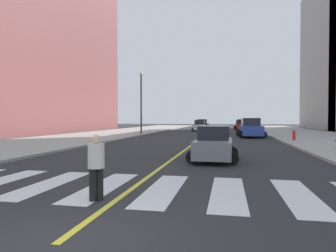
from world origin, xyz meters
TOP-DOWN VIEW (x-y plane):
  - ground_plane at (0.00, 0.00)m, footprint 220.00×220.00m
  - sidewalk_kerb_west at (-12.20, 20.00)m, footprint 10.00×120.00m
  - crosswalk_paint at (0.00, 4.00)m, footprint 13.50×4.00m
  - lane_divider_paint at (0.00, 40.00)m, footprint 0.16×80.00m
  - low_rise_brick_west at (-27.15, 37.14)m, footprint 16.00×32.00m
  - car_silver_nearest at (5.11, 60.00)m, footprint 2.40×3.84m
  - car_white_second at (-1.75, 44.23)m, footprint 2.59×4.08m
  - car_gray_third at (2.03, 10.18)m, footprint 2.37×3.75m
  - car_green_fourth at (5.45, 39.04)m, footprint 2.61×4.15m
  - car_black_fifth at (-1.81, 50.04)m, footprint 2.70×4.31m
  - car_blue_sixth at (5.12, 29.08)m, footprint 3.04×4.75m
  - car_red_seventh at (5.13, 50.51)m, footprint 2.71×4.31m
  - pedestrian_crossing at (-0.46, 2.53)m, footprint 0.40×0.40m
  - fire_hydrant at (8.27, 23.01)m, footprint 0.26×0.26m
  - street_lamp at (-7.95, 31.83)m, footprint 0.44×0.44m

SIDE VIEW (x-z plane):
  - ground_plane at x=0.00m, z-range 0.00..0.00m
  - lane_divider_paint at x=0.00m, z-range 0.00..0.01m
  - crosswalk_paint at x=0.00m, z-range 0.00..0.01m
  - sidewalk_kerb_west at x=-12.20m, z-range 0.00..0.15m
  - fire_hydrant at x=8.27m, z-range 0.13..1.02m
  - car_gray_third at x=2.03m, z-range -0.05..1.61m
  - car_silver_nearest at x=5.11m, z-range -0.06..1.66m
  - car_white_second at x=-1.75m, z-range -0.06..1.74m
  - car_green_fourth at x=5.45m, z-range -0.06..1.79m
  - car_red_seventh at x=5.13m, z-range -0.06..1.85m
  - pedestrian_crossing at x=-0.46m, z-range 0.08..1.71m
  - car_black_fifth at x=-1.81m, z-range -0.06..1.86m
  - car_blue_sixth at x=5.12m, z-range -0.07..2.02m
  - street_lamp at x=-7.95m, z-range 0.82..8.53m
  - low_rise_brick_west at x=-27.15m, z-range 0.00..26.55m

